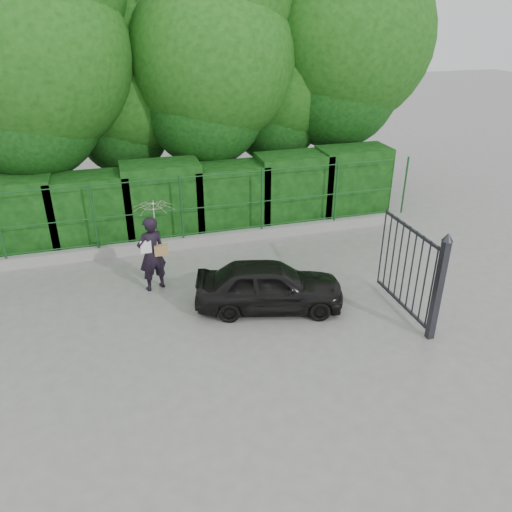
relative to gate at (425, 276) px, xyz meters
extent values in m
plane|color=gray|center=(-4.60, 0.72, -1.19)|extent=(80.00, 80.00, 0.00)
cube|color=#9E9E99|center=(-4.60, 5.22, -1.04)|extent=(14.00, 0.25, 0.30)
cylinder|color=#154A1E|center=(-6.50, 5.22, 0.01)|extent=(0.06, 0.06, 1.80)
cylinder|color=#154A1E|center=(-4.20, 5.22, 0.01)|extent=(0.06, 0.06, 1.80)
cylinder|color=#154A1E|center=(-1.90, 5.22, 0.01)|extent=(0.06, 0.06, 1.80)
cylinder|color=#154A1E|center=(0.40, 5.22, 0.01)|extent=(0.06, 0.06, 1.80)
cylinder|color=#154A1E|center=(2.70, 5.22, 0.01)|extent=(0.06, 0.06, 1.80)
cylinder|color=#154A1E|center=(-4.60, 5.22, -0.79)|extent=(13.60, 0.03, 0.03)
cylinder|color=#154A1E|center=(-4.60, 5.22, -0.04)|extent=(13.60, 0.03, 0.03)
cylinder|color=#154A1E|center=(-4.60, 5.22, 0.86)|extent=(13.60, 0.03, 0.03)
cube|color=black|center=(-8.60, 6.22, -0.13)|extent=(2.20, 1.20, 2.11)
cube|color=black|center=(-6.60, 6.22, -0.17)|extent=(2.20, 1.20, 2.03)
cube|color=black|center=(-4.60, 6.22, -0.08)|extent=(2.20, 1.20, 2.22)
cube|color=black|center=(-2.60, 6.22, -0.19)|extent=(2.20, 1.20, 2.00)
cube|color=black|center=(-0.60, 6.22, -0.11)|extent=(2.20, 1.20, 2.16)
cube|color=black|center=(1.40, 6.22, -0.08)|extent=(2.20, 1.20, 2.22)
cylinder|color=black|center=(-7.60, 7.92, 1.06)|extent=(0.36, 0.36, 4.50)
sphere|color=#14470F|center=(-7.60, 7.92, 3.76)|extent=(5.40, 5.40, 5.40)
cylinder|color=black|center=(-5.10, 9.22, 0.44)|extent=(0.36, 0.36, 3.25)
sphere|color=#14470F|center=(-5.10, 9.22, 2.39)|extent=(3.90, 3.90, 3.90)
cylinder|color=black|center=(-2.60, 8.22, 0.94)|extent=(0.36, 0.36, 4.25)
sphere|color=#14470F|center=(-2.60, 8.22, 3.49)|extent=(5.10, 5.10, 5.10)
cylinder|color=black|center=(-0.10, 8.92, 0.56)|extent=(0.36, 0.36, 3.50)
sphere|color=#14470F|center=(-0.10, 8.92, 2.66)|extent=(4.20, 4.20, 4.20)
cylinder|color=black|center=(1.90, 8.52, 1.19)|extent=(0.36, 0.36, 4.75)
sphere|color=#14470F|center=(1.90, 8.52, 4.04)|extent=(5.70, 5.70, 5.70)
cube|color=#25252B|center=(0.00, -0.48, -0.09)|extent=(0.14, 0.14, 2.20)
cone|color=#25252B|center=(0.00, -0.48, 1.09)|extent=(0.22, 0.22, 0.16)
cube|color=#25252B|center=(0.00, 0.67, -1.04)|extent=(0.05, 2.00, 0.06)
cube|color=#25252B|center=(0.00, 0.67, 0.76)|extent=(0.05, 2.00, 0.06)
cylinder|color=#25252B|center=(0.00, -0.28, -0.14)|extent=(0.04, 0.04, 1.90)
cylinder|color=#25252B|center=(0.00, -0.03, -0.14)|extent=(0.04, 0.04, 1.90)
cylinder|color=#25252B|center=(0.00, 0.22, -0.14)|extent=(0.04, 0.04, 1.90)
cylinder|color=#25252B|center=(0.00, 0.47, -0.14)|extent=(0.04, 0.04, 1.90)
cylinder|color=#25252B|center=(0.00, 0.72, -0.14)|extent=(0.04, 0.04, 1.90)
cylinder|color=#25252B|center=(0.00, 0.97, -0.14)|extent=(0.04, 0.04, 1.90)
cylinder|color=#25252B|center=(0.00, 1.22, -0.14)|extent=(0.04, 0.04, 1.90)
cylinder|color=#25252B|center=(0.00, 1.47, -0.14)|extent=(0.04, 0.04, 1.90)
cylinder|color=#25252B|center=(0.00, 1.72, -0.14)|extent=(0.04, 0.04, 1.90)
imported|color=black|center=(-5.23, 3.14, -0.26)|extent=(0.79, 0.65, 1.86)
imported|color=#FDD0E0|center=(-5.08, 3.19, 0.57)|extent=(0.97, 0.99, 0.89)
cube|color=#9E7D49|center=(-5.01, 3.06, -0.15)|extent=(0.32, 0.15, 0.24)
cube|color=white|center=(-5.35, 3.02, 0.00)|extent=(0.25, 0.02, 0.32)
imported|color=black|center=(-2.83, 1.57, -0.63)|extent=(3.52, 2.12, 1.12)
camera|label=1|loc=(-5.80, -7.61, 4.94)|focal=35.00mm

